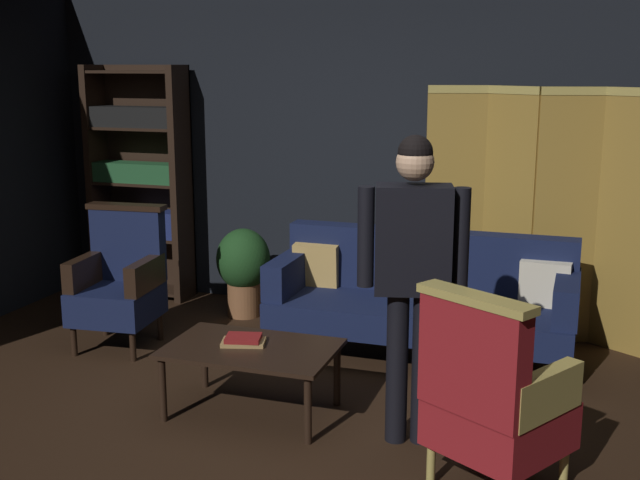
{
  "coord_description": "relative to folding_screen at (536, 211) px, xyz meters",
  "views": [
    {
      "loc": [
        1.58,
        -3.94,
        2.06
      ],
      "look_at": [
        0.0,
        0.8,
        0.95
      ],
      "focal_mm": 44.72,
      "sensor_mm": 36.0,
      "label": 1
    }
  ],
  "objects": [
    {
      "name": "coffee_table",
      "position": [
        -1.48,
        -1.94,
        -0.61
      ],
      "size": [
        1.0,
        0.64,
        0.42
      ],
      "color": "black",
      "rests_on": "ground_plane"
    },
    {
      "name": "folding_screen",
      "position": [
        0.0,
        0.0,
        0.0
      ],
      "size": [
        1.69,
        0.41,
        1.9
      ],
      "color": "olive",
      "rests_on": "ground_plane"
    },
    {
      "name": "back_wall",
      "position": [
        -1.26,
        0.34,
        0.41
      ],
      "size": [
        7.2,
        0.1,
        2.8
      ],
      "primitive_type": "cube",
      "color": "black",
      "rests_on": "ground_plane"
    },
    {
      "name": "armchair_gilt_accent",
      "position": [
        -0.02,
        -2.4,
        -0.5
      ],
      "size": [
        0.79,
        0.79,
        1.04
      ],
      "color": "tan",
      "rests_on": "ground_plane"
    },
    {
      "name": "book_tan_leather",
      "position": [
        -1.54,
        -1.92,
        -0.55
      ],
      "size": [
        0.29,
        0.22,
        0.02
      ],
      "primitive_type": "cube",
      "rotation": [
        0.0,
        0.0,
        0.27
      ],
      "color": "#9E7A47",
      "rests_on": "coffee_table"
    },
    {
      "name": "potted_plant",
      "position": [
        -2.3,
        -0.2,
        -0.57
      ],
      "size": [
        0.45,
        0.45,
        0.74
      ],
      "color": "brown",
      "rests_on": "ground_plane"
    },
    {
      "name": "bookshelf",
      "position": [
        -3.41,
        0.09,
        0.07
      ],
      "size": [
        0.9,
        0.32,
        2.05
      ],
      "color": "black",
      "rests_on": "ground_plane"
    },
    {
      "name": "ground_plane",
      "position": [
        -1.26,
        -2.11,
        -0.99
      ],
      "size": [
        10.0,
        10.0,
        0.0
      ],
      "primitive_type": "plane",
      "color": "black"
    },
    {
      "name": "armchair_wing_left",
      "position": [
        -2.88,
        -1.14,
        -0.5
      ],
      "size": [
        0.63,
        0.63,
        1.04
      ],
      "color": "black",
      "rests_on": "ground_plane"
    },
    {
      "name": "velvet_couch",
      "position": [
        -0.71,
        -0.65,
        -0.53
      ],
      "size": [
        2.12,
        0.78,
        0.88
      ],
      "color": "black",
      "rests_on": "ground_plane"
    },
    {
      "name": "standing_figure",
      "position": [
        -0.51,
        -1.99,
        0.04
      ],
      "size": [
        0.58,
        0.3,
        1.7
      ],
      "color": "black",
      "rests_on": "ground_plane"
    },
    {
      "name": "book_red_leather",
      "position": [
        -1.54,
        -1.92,
        -0.53
      ],
      "size": [
        0.24,
        0.2,
        0.03
      ],
      "primitive_type": "cube",
      "rotation": [
        0.0,
        0.0,
        0.24
      ],
      "color": "maroon",
      "rests_on": "book_tan_leather"
    }
  ]
}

